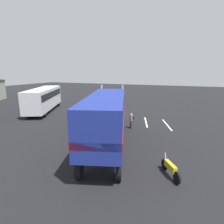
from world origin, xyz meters
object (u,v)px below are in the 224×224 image
person_bystander (131,120)px  motorcycle (170,168)px  semi_truck (108,114)px  parked_bus (44,97)px

person_bystander → motorcycle: 9.12m
person_bystander → motorcycle: (-7.86, -4.60, -0.41)m
person_bystander → motorcycle: person_bystander is taller
semi_truck → motorcycle: 6.58m
parked_bus → motorcycle: bearing=-120.4°
person_bystander → motorcycle: bearing=-149.7°
parked_bus → motorcycle: 22.24m
semi_truck → parked_bus: semi_truck is taller
semi_truck → motorcycle: (-3.29, -5.31, -2.04)m
parked_bus → motorcycle: size_ratio=6.02×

